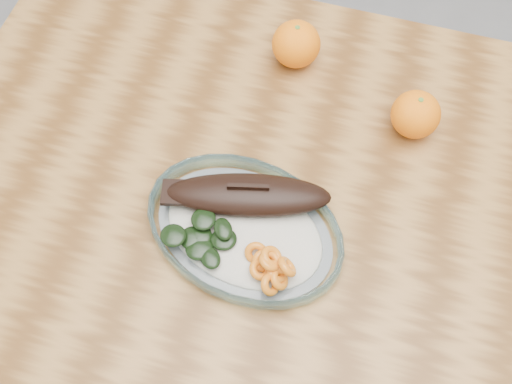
% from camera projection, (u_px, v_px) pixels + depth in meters
% --- Properties ---
extents(ground, '(3.00, 3.00, 0.00)m').
position_uv_depth(ground, '(285.00, 339.00, 1.62)').
color(ground, slate).
rests_on(ground, ground).
extents(dining_table, '(1.20, 0.80, 0.75)m').
position_uv_depth(dining_table, '(301.00, 226.00, 1.05)').
color(dining_table, '#5B3615').
rests_on(dining_table, ground).
extents(plated_meal, '(0.64, 0.64, 0.08)m').
position_uv_depth(plated_meal, '(244.00, 226.00, 0.92)').
color(plated_meal, white).
rests_on(plated_meal, dining_table).
extents(orange_left, '(0.08, 0.08, 0.08)m').
position_uv_depth(orange_left, '(296.00, 44.00, 1.06)').
color(orange_left, orange).
rests_on(orange_left, dining_table).
extents(orange_right, '(0.08, 0.08, 0.08)m').
position_uv_depth(orange_right, '(416.00, 114.00, 0.99)').
color(orange_right, orange).
rests_on(orange_right, dining_table).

